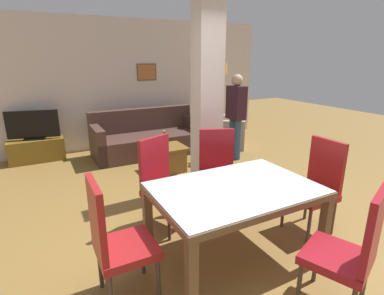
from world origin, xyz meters
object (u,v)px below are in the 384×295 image
Objects in this scene: dining_chair_near_right at (351,248)px; dining_chair_head_left at (115,238)px; tv_screen at (33,125)px; dining_table at (235,202)px; dining_chair_far_right at (218,169)px; coffee_table at (169,158)px; armchair at (223,133)px; tv_stand at (37,150)px; bottle at (165,141)px; floor_lamp at (218,76)px; dining_chair_head_right at (317,183)px; standing_person at (236,112)px; dining_chair_far_left at (162,180)px; sofa at (148,139)px.

dining_chair_head_left is (-1.51, 0.95, 0.00)m from dining_chair_near_right.
dining_table is at bearing 123.16° from tv_screen.
coffee_table is (0.02, 1.61, -0.34)m from dining_chair_far_right.
armchair is 3.82m from tv_screen.
bottle is at bearing -40.27° from tv_stand.
bottle is 0.32× the size of tv_screen.
floor_lamp is at bearing 47.57° from dining_chair_near_right.
dining_chair_head_left is 4.67m from armchair.
armchair is (0.97, 3.36, -0.28)m from dining_chair_head_right.
tv_stand is (-2.75, 4.14, -0.35)m from dining_chair_head_right.
dining_chair_head_right is 0.65× the size of standing_person.
tv_screen is (-1.25, 3.25, 0.13)m from dining_chair_far_left.
dining_chair_far_left and dining_chair_head_right have the same top height.
tv_stand is 0.55× the size of floor_lamp.
tv_screen is at bearing -14.52° from sofa.
dining_table is at bearing 143.74° from standing_person.
sofa is at bearing -67.93° from dining_chair_far_right.
floor_lamp reaches higher than sofa.
sofa is at bearing -177.18° from floor_lamp.
dining_chair_near_right and dining_chair_far_right have the same top height.
armchair is (1.72, 2.47, -0.28)m from dining_chair_far_right.
tv_screen reaches higher than dining_table.
dining_chair_near_right is 1.00× the size of dining_chair_head_left.
standing_person is at bearing 141.48° from sofa.
dining_chair_head_right is at bearing -56.39° from tv_stand.
standing_person is at bearing 0.80° from bottle.
dining_chair_head_left and dining_chair_head_right have the same top height.
coffee_table is at bearing 148.34° from dining_chair_head_left.
bottle is 2.58m from tv_stand.
bottle is (-0.80, 2.48, -0.02)m from dining_chair_head_right.
bottle is 1.53m from standing_person.
dining_chair_head_left is at bearing -121.66° from coffee_table.
dining_chair_far_left is at bearing 126.11° from standing_person.
coffee_table is 1.58m from standing_person.
coffee_table is (0.77, 1.61, -0.34)m from dining_chair_far_left.
dining_chair_far_left is at bearing -10.45° from armchair.
coffee_table is (-0.73, 2.49, -0.34)m from dining_chair_head_right.
dining_chair_near_right is at bearing 89.45° from sofa.
dining_chair_far_left is 1.09× the size of tv_stand.
tv_stand is at bearing 64.09° from standing_person.
dining_chair_far_left reaches higher than tv_stand.
dining_chair_head_right is 2.62m from standing_person.
tv_screen is 3.89m from floor_lamp.
dining_chair_head_right is at bearing 90.00° from dining_chair_head_left.
sofa is 1.16m from bottle.
armchair reaches higher than dining_table.
dining_chair_far_left is 3.51m from tv_stand.
dining_chair_near_right is 1.00× the size of dining_chair_head_right.
dining_chair_far_right is 0.91× the size of armchair.
dining_chair_near_right is at bearing -68.50° from tv_stand.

